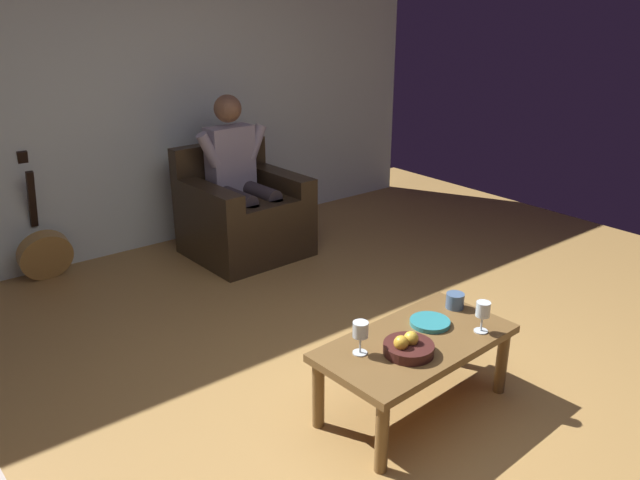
{
  "coord_description": "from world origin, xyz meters",
  "views": [
    {
      "loc": [
        1.84,
        1.76,
        1.94
      ],
      "look_at": [
        -0.4,
        -1.06,
        0.55
      ],
      "focal_mm": 34.9,
      "sensor_mm": 36.0,
      "label": 1
    }
  ],
  "objects_px": {
    "armchair": "(243,216)",
    "person_seated": "(239,172)",
    "coffee_table": "(416,350)",
    "decorative_dish": "(430,322)",
    "wine_glass_near": "(483,311)",
    "candle_jar": "(455,301)",
    "wine_glass_far": "(360,332)",
    "fruit_bowl": "(408,347)",
    "guitar": "(44,251)"
  },
  "relations": [
    {
      "from": "armchair",
      "to": "wine_glass_far",
      "type": "distance_m",
      "value": 2.39
    },
    {
      "from": "person_seated",
      "to": "guitar",
      "type": "relative_size",
      "value": 1.34
    },
    {
      "from": "armchair",
      "to": "wine_glass_near",
      "type": "relative_size",
      "value": 5.38
    },
    {
      "from": "guitar",
      "to": "wine_glass_near",
      "type": "relative_size",
      "value": 5.83
    },
    {
      "from": "coffee_table",
      "to": "fruit_bowl",
      "type": "relative_size",
      "value": 4.32
    },
    {
      "from": "coffee_table",
      "to": "armchair",
      "type": "bearing_deg",
      "value": -100.96
    },
    {
      "from": "wine_glass_near",
      "to": "decorative_dish",
      "type": "distance_m",
      "value": 0.27
    },
    {
      "from": "decorative_dish",
      "to": "person_seated",
      "type": "bearing_deg",
      "value": -97.18
    },
    {
      "from": "fruit_bowl",
      "to": "guitar",
      "type": "bearing_deg",
      "value": -73.5
    },
    {
      "from": "person_seated",
      "to": "decorative_dish",
      "type": "bearing_deg",
      "value": 80.78
    },
    {
      "from": "coffee_table",
      "to": "decorative_dish",
      "type": "distance_m",
      "value": 0.19
    },
    {
      "from": "wine_glass_far",
      "to": "fruit_bowl",
      "type": "xyz_separation_m",
      "value": [
        -0.18,
        0.14,
        -0.08
      ]
    },
    {
      "from": "coffee_table",
      "to": "wine_glass_near",
      "type": "bearing_deg",
      "value": 154.32
    },
    {
      "from": "person_seated",
      "to": "coffee_table",
      "type": "bearing_deg",
      "value": 77.1
    },
    {
      "from": "armchair",
      "to": "wine_glass_near",
      "type": "distance_m",
      "value": 2.49
    },
    {
      "from": "person_seated",
      "to": "wine_glass_far",
      "type": "xyz_separation_m",
      "value": [
        0.75,
        2.27,
        -0.17
      ]
    },
    {
      "from": "coffee_table",
      "to": "candle_jar",
      "type": "height_order",
      "value": "candle_jar"
    },
    {
      "from": "person_seated",
      "to": "candle_jar",
      "type": "relative_size",
      "value": 13.06
    },
    {
      "from": "coffee_table",
      "to": "fruit_bowl",
      "type": "xyz_separation_m",
      "value": [
        0.13,
        0.07,
        0.09
      ]
    },
    {
      "from": "person_seated",
      "to": "decorative_dish",
      "type": "xyz_separation_m",
      "value": [
        0.29,
        2.29,
        -0.27
      ]
    },
    {
      "from": "coffee_table",
      "to": "guitar",
      "type": "distance_m",
      "value": 2.96
    },
    {
      "from": "decorative_dish",
      "to": "candle_jar",
      "type": "distance_m",
      "value": 0.25
    },
    {
      "from": "wine_glass_near",
      "to": "coffee_table",
      "type": "bearing_deg",
      "value": -25.68
    },
    {
      "from": "coffee_table",
      "to": "wine_glass_far",
      "type": "relative_size",
      "value": 6.3
    },
    {
      "from": "armchair",
      "to": "wine_glass_far",
      "type": "height_order",
      "value": "armchair"
    },
    {
      "from": "wine_glass_far",
      "to": "decorative_dish",
      "type": "height_order",
      "value": "wine_glass_far"
    },
    {
      "from": "candle_jar",
      "to": "decorative_dish",
      "type": "bearing_deg",
      "value": 10.36
    },
    {
      "from": "wine_glass_near",
      "to": "wine_glass_far",
      "type": "xyz_separation_m",
      "value": [
        0.61,
        -0.22,
        0.0
      ]
    },
    {
      "from": "coffee_table",
      "to": "wine_glass_near",
      "type": "xyz_separation_m",
      "value": [
        -0.31,
        0.15,
        0.17
      ]
    },
    {
      "from": "person_seated",
      "to": "decorative_dish",
      "type": "height_order",
      "value": "person_seated"
    },
    {
      "from": "person_seated",
      "to": "decorative_dish",
      "type": "relative_size",
      "value": 6.17
    },
    {
      "from": "wine_glass_far",
      "to": "candle_jar",
      "type": "bearing_deg",
      "value": -177.58
    },
    {
      "from": "person_seated",
      "to": "wine_glass_near",
      "type": "distance_m",
      "value": 2.51
    },
    {
      "from": "wine_glass_near",
      "to": "decorative_dish",
      "type": "height_order",
      "value": "wine_glass_near"
    },
    {
      "from": "armchair",
      "to": "person_seated",
      "type": "height_order",
      "value": "person_seated"
    },
    {
      "from": "wine_glass_far",
      "to": "fruit_bowl",
      "type": "distance_m",
      "value": 0.24
    },
    {
      "from": "person_seated",
      "to": "candle_jar",
      "type": "xyz_separation_m",
      "value": [
        0.04,
        2.24,
        -0.24
      ]
    },
    {
      "from": "coffee_table",
      "to": "decorative_dish",
      "type": "bearing_deg",
      "value": -159.76
    },
    {
      "from": "wine_glass_near",
      "to": "fruit_bowl",
      "type": "relative_size",
      "value": 0.68
    },
    {
      "from": "decorative_dish",
      "to": "coffee_table",
      "type": "bearing_deg",
      "value": 20.24
    },
    {
      "from": "fruit_bowl",
      "to": "person_seated",
      "type": "bearing_deg",
      "value": -103.48
    },
    {
      "from": "armchair",
      "to": "fruit_bowl",
      "type": "distance_m",
      "value": 2.47
    },
    {
      "from": "decorative_dish",
      "to": "fruit_bowl",
      "type": "bearing_deg",
      "value": 23.34
    },
    {
      "from": "armchair",
      "to": "wine_glass_far",
      "type": "bearing_deg",
      "value": 69.46
    },
    {
      "from": "person_seated",
      "to": "decorative_dish",
      "type": "distance_m",
      "value": 2.32
    },
    {
      "from": "candle_jar",
      "to": "wine_glass_far",
      "type": "bearing_deg",
      "value": 2.42
    },
    {
      "from": "armchair",
      "to": "candle_jar",
      "type": "distance_m",
      "value": 2.23
    },
    {
      "from": "decorative_dish",
      "to": "candle_jar",
      "type": "xyz_separation_m",
      "value": [
        -0.24,
        -0.04,
        0.03
      ]
    },
    {
      "from": "coffee_table",
      "to": "fruit_bowl",
      "type": "bearing_deg",
      "value": 27.07
    },
    {
      "from": "coffee_table",
      "to": "wine_glass_far",
      "type": "bearing_deg",
      "value": -13.83
    }
  ]
}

